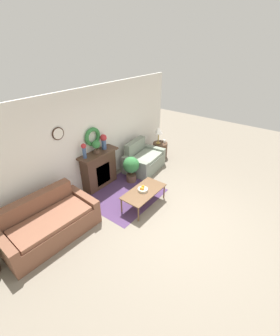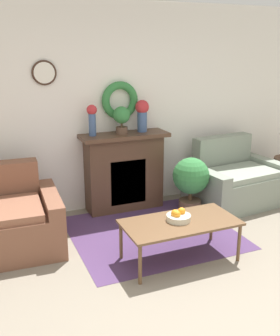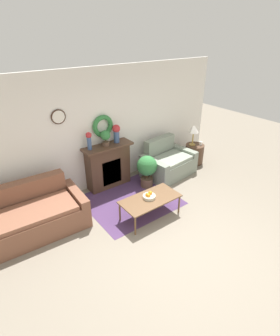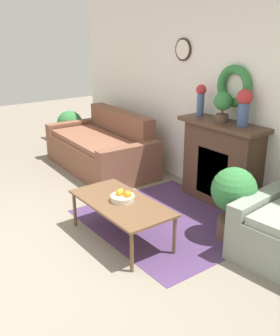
# 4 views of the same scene
# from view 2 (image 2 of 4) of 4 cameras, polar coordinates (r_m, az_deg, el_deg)

# --- Properties ---
(ground_plane) EXTENTS (16.00, 16.00, 0.00)m
(ground_plane) POSITION_cam_2_polar(r_m,az_deg,el_deg) (3.45, 12.99, -21.14)
(ground_plane) COLOR gray
(floor_rug) EXTENTS (1.88, 1.69, 0.01)m
(floor_rug) POSITION_cam_2_polar(r_m,az_deg,el_deg) (4.77, 1.77, -9.27)
(floor_rug) COLOR #4C335B
(floor_rug) RESTS_ON ground_plane
(wall_back) EXTENTS (6.80, 0.17, 2.70)m
(wall_back) POSITION_cam_2_polar(r_m,az_deg,el_deg) (5.28, -3.87, 8.66)
(wall_back) COLOR white
(wall_back) RESTS_ON ground_plane
(fireplace) EXTENTS (1.16, 0.41, 1.05)m
(fireplace) POSITION_cam_2_polar(r_m,az_deg,el_deg) (5.29, -2.32, -0.45)
(fireplace) COLOR #4C3323
(fireplace) RESTS_ON ground_plane
(loveseat_right) EXTENTS (1.36, 1.01, 0.91)m
(loveseat_right) POSITION_cam_2_polar(r_m,az_deg,el_deg) (5.71, 13.57, -1.90)
(loveseat_right) COLOR gray
(loveseat_right) RESTS_ON ground_plane
(coffee_table) EXTENTS (1.18, 0.59, 0.43)m
(coffee_table) POSITION_cam_2_polar(r_m,az_deg,el_deg) (4.05, 5.85, -8.17)
(coffee_table) COLOR brown
(coffee_table) RESTS_ON ground_plane
(fruit_bowl) EXTENTS (0.25, 0.25, 0.12)m
(fruit_bowl) POSITION_cam_2_polar(r_m,az_deg,el_deg) (4.04, 5.55, -6.97)
(fruit_bowl) COLOR beige
(fruit_bowl) RESTS_ON coffee_table
(vase_on_mantel_left) EXTENTS (0.13, 0.13, 0.39)m
(vase_on_mantel_left) POSITION_cam_2_polar(r_m,az_deg,el_deg) (4.99, -6.97, 7.24)
(vase_on_mantel_left) COLOR #3D5684
(vase_on_mantel_left) RESTS_ON fireplace
(vase_on_mantel_right) EXTENTS (0.18, 0.18, 0.42)m
(vase_on_mantel_right) POSITION_cam_2_polar(r_m,az_deg,el_deg) (5.22, 0.31, 7.94)
(vase_on_mantel_right) COLOR #3D5684
(vase_on_mantel_right) RESTS_ON fireplace
(potted_plant_on_mantel) EXTENTS (0.22, 0.22, 0.36)m
(potted_plant_on_mantel) POSITION_cam_2_polar(r_m,az_deg,el_deg) (5.10, -2.68, 7.33)
(potted_plant_on_mantel) COLOR brown
(potted_plant_on_mantel) RESTS_ON fireplace
(potted_plant_floor_by_loveseat) EXTENTS (0.47, 0.47, 0.78)m
(potted_plant_floor_by_loveseat) POSITION_cam_2_polar(r_m,az_deg,el_deg) (5.09, 7.38, -1.85)
(potted_plant_floor_by_loveseat) COLOR brown
(potted_plant_floor_by_loveseat) RESTS_ON ground_plane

